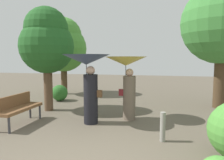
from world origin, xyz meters
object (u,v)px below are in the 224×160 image
park_bench (18,107)px  path_marker_post (163,127)px  tree_near_left (63,45)px  tree_mid_left (47,41)px  person_left (88,72)px  person_right (127,73)px  tree_near_right (223,16)px

park_bench → path_marker_post: size_ratio=2.24×
tree_near_left → tree_mid_left: size_ratio=1.09×
person_left → park_bench: (-1.86, -0.60, -0.96)m
person_right → tree_mid_left: 3.10m
tree_near_right → path_marker_post: bearing=-118.3°
park_bench → tree_near_right: (5.99, 3.56, 2.88)m
park_bench → path_marker_post: bearing=-94.2°
person_right → park_bench: bearing=112.8°
path_marker_post → tree_near_left: bearing=133.6°
tree_near_left → tree_near_right: bearing=-11.6°
tree_near_right → tree_mid_left: bearing=-162.7°
tree_near_left → tree_near_right: (7.08, -1.45, 0.82)m
person_right → tree_near_left: (-3.95, 3.73, 1.14)m
tree_mid_left → person_right: bearing=-7.9°
person_left → person_right: (1.00, 0.67, -0.05)m
person_left → person_right: size_ratio=1.03×
park_bench → person_right: bearing=-66.3°
person_right → path_marker_post: bearing=-146.4°
person_right → tree_mid_left: (-2.90, 0.40, 1.03)m
park_bench → tree_near_right: 7.54m
tree_near_right → person_right: bearing=-143.9°
park_bench → tree_near_left: bearing=11.9°
park_bench → tree_near_left: (-1.09, 5.01, 2.06)m
person_right → path_marker_post: person_right is taller
person_right → tree_near_right: tree_near_right is taller
person_left → tree_near_right: tree_near_right is taller
path_marker_post → park_bench: bearing=176.1°
person_left → tree_mid_left: 2.39m
park_bench → tree_near_right: size_ratio=0.29×
tree_near_left → person_right: bearing=-43.4°
person_left → tree_near_left: size_ratio=0.50×
park_bench → tree_mid_left: bearing=0.9°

